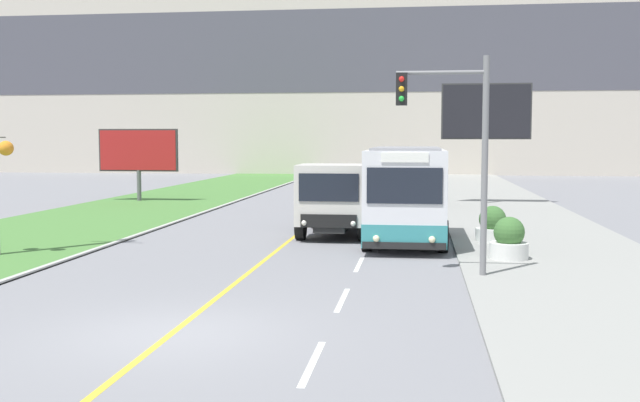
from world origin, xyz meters
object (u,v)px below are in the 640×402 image
at_px(billboard_small, 138,152).
at_px(planter_round_near, 509,240).
at_px(planter_round_second, 492,226).
at_px(dump_truck, 335,200).
at_px(traffic_light_mast, 457,137).
at_px(billboard_large, 486,115).
at_px(city_bus, 406,195).
at_px(car_distant, 408,193).

height_order(billboard_small, planter_round_near, billboard_small).
height_order(billboard_small, planter_round_second, billboard_small).
xyz_separation_m(dump_truck, traffic_light_mast, (3.87, -7.45, 2.22)).
relative_size(dump_truck, traffic_light_mast, 1.13).
bearing_deg(planter_round_near, dump_truck, 138.99).
xyz_separation_m(billboard_large, billboard_small, (-18.93, -0.34, -1.95)).
distance_m(city_bus, billboard_small, 21.42).
xyz_separation_m(car_distant, traffic_light_mast, (1.46, -19.60, 2.83)).
distance_m(traffic_light_mast, planter_round_near, 4.28).
distance_m(dump_truck, billboard_small, 18.53).
bearing_deg(billboard_small, city_bus, -45.32).
bearing_deg(planter_round_near, car_distant, 100.32).
bearing_deg(planter_round_near, billboard_large, 87.17).
xyz_separation_m(traffic_light_mast, billboard_large, (2.54, 21.39, 1.18)).
xyz_separation_m(car_distant, billboard_small, (-14.92, 1.44, 2.07)).
height_order(traffic_light_mast, planter_round_near, traffic_light_mast).
xyz_separation_m(dump_truck, planter_round_near, (5.49, -4.78, -0.69)).
height_order(city_bus, dump_truck, city_bus).
bearing_deg(planter_round_second, planter_round_near, -88.18).
xyz_separation_m(dump_truck, billboard_small, (-12.51, 13.59, 1.46)).
distance_m(city_bus, planter_round_near, 4.45).
height_order(car_distant, traffic_light_mast, traffic_light_mast).
bearing_deg(car_distant, city_bus, -89.50).
bearing_deg(city_bus, planter_round_near, -46.81).
distance_m(car_distant, billboard_large, 5.95).
height_order(city_bus, traffic_light_mast, traffic_light_mast).
xyz_separation_m(city_bus, dump_truck, (-2.53, 1.62, -0.32)).
xyz_separation_m(dump_truck, car_distant, (2.41, 12.15, -0.61)).
height_order(car_distant, planter_round_near, car_distant).
relative_size(city_bus, billboard_small, 1.36).
xyz_separation_m(car_distant, billboard_large, (4.01, 1.78, 4.02)).
distance_m(traffic_light_mast, billboard_large, 21.57).
bearing_deg(dump_truck, traffic_light_mast, -62.54).
distance_m(city_bus, billboard_large, 16.33).
relative_size(city_bus, dump_truck, 0.98).
bearing_deg(planter_round_second, car_distant, 102.57).
distance_m(dump_truck, planter_round_near, 7.31).
height_order(city_bus, billboard_large, billboard_large).
bearing_deg(traffic_light_mast, planter_round_second, 76.57).
xyz_separation_m(city_bus, billboard_large, (3.89, 15.55, 3.09)).
bearing_deg(car_distant, planter_round_second, -77.43).
relative_size(traffic_light_mast, billboard_large, 0.86).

